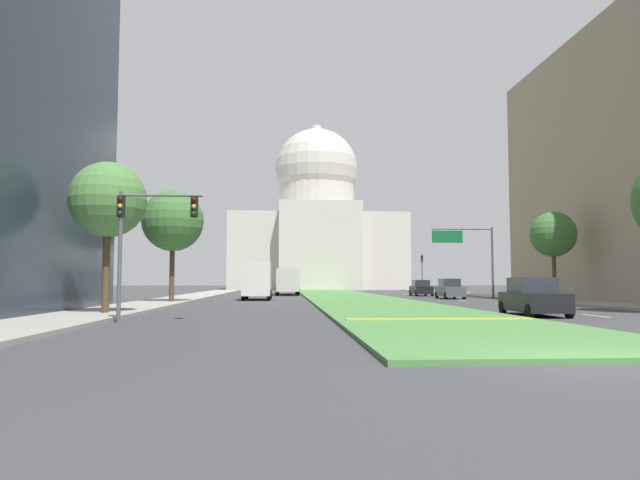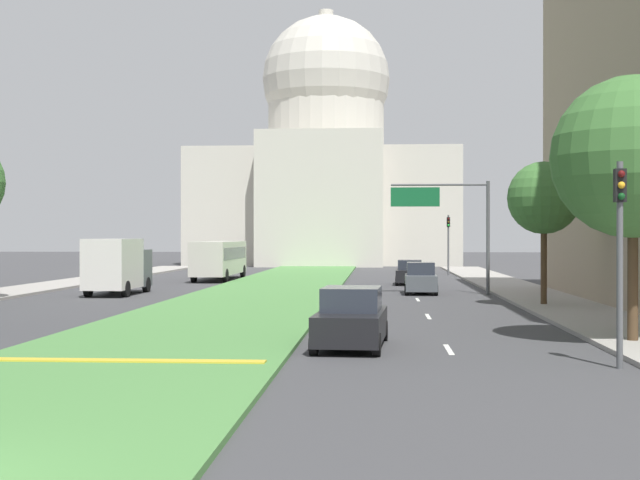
% 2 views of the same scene
% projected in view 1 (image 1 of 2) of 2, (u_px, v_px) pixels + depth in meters
% --- Properties ---
extents(ground_plane, '(260.00, 260.00, 0.00)m').
position_uv_depth(ground_plane, '(342.00, 296.00, 60.05)').
color(ground_plane, '#3D3D3F').
extents(grass_median, '(8.16, 88.16, 0.14)m').
position_uv_depth(grass_median, '(348.00, 297.00, 55.17)').
color(grass_median, '#4C8442').
rests_on(grass_median, ground_plane).
extents(median_curb_nose, '(7.35, 0.50, 0.04)m').
position_uv_depth(median_curb_nose, '(439.00, 319.00, 22.56)').
color(median_curb_nose, gold).
rests_on(median_curb_nose, grass_median).
extents(lane_dashes_right, '(0.16, 44.65, 0.01)m').
position_uv_depth(lane_dashes_right, '(464.00, 301.00, 47.00)').
color(lane_dashes_right, silver).
rests_on(lane_dashes_right, ground_plane).
extents(sidewalk_left, '(4.00, 88.16, 0.15)m').
position_uv_depth(sidewalk_left, '(179.00, 299.00, 49.37)').
color(sidewalk_left, '#9E9991').
rests_on(sidewalk_left, ground_plane).
extents(sidewalk_right, '(4.00, 88.16, 0.15)m').
position_uv_depth(sidewalk_right, '(522.00, 298.00, 51.23)').
color(sidewalk_right, '#9E9991').
rests_on(sidewalk_right, ground_plane).
extents(capitol_building, '(31.82, 24.55, 31.39)m').
position_uv_depth(capitol_building, '(317.00, 226.00, 108.96)').
color(capitol_building, beige).
rests_on(capitol_building, ground_plane).
extents(traffic_light_near_left, '(3.34, 0.35, 5.20)m').
position_uv_depth(traffic_light_near_left, '(142.00, 227.00, 22.85)').
color(traffic_light_near_left, '#515456').
rests_on(traffic_light_near_left, ground_plane).
extents(traffic_light_far_right, '(0.28, 0.35, 5.20)m').
position_uv_depth(traffic_light_far_right, '(422.00, 268.00, 77.92)').
color(traffic_light_far_right, '#515456').
rests_on(traffic_light_far_right, ground_plane).
extents(overhead_guide_sign, '(5.65, 0.20, 6.50)m').
position_uv_depth(overhead_guide_sign, '(469.00, 247.00, 52.07)').
color(overhead_guide_sign, '#515456').
rests_on(overhead_guide_sign, ground_plane).
extents(street_tree_left_near, '(3.61, 3.61, 7.32)m').
position_uv_depth(street_tree_left_near, '(108.00, 200.00, 27.51)').
color(street_tree_left_near, '#4C3823').
rests_on(street_tree_left_near, ground_plane).
extents(street_tree_left_mid, '(4.48, 4.48, 8.26)m').
position_uv_depth(street_tree_left_mid, '(173.00, 221.00, 42.10)').
color(street_tree_left_mid, '#4C3823').
rests_on(street_tree_left_mid, ground_plane).
extents(street_tree_right_mid, '(3.43, 3.43, 6.87)m').
position_uv_depth(street_tree_right_mid, '(553.00, 235.00, 43.67)').
color(street_tree_right_mid, '#4C3823').
rests_on(street_tree_right_mid, ground_plane).
extents(sedan_lead_stopped, '(2.24, 4.70, 1.80)m').
position_uv_depth(sedan_lead_stopped, '(533.00, 298.00, 27.26)').
color(sedan_lead_stopped, black).
rests_on(sedan_lead_stopped, ground_plane).
extents(sedan_midblock, '(1.92, 4.17, 1.83)m').
position_uv_depth(sedan_midblock, '(450.00, 289.00, 52.32)').
color(sedan_midblock, '#4C5156').
rests_on(sedan_midblock, ground_plane).
extents(sedan_distant, '(2.12, 4.62, 1.70)m').
position_uv_depth(sedan_distant, '(421.00, 288.00, 62.24)').
color(sedan_distant, black).
rests_on(sedan_distant, ground_plane).
extents(box_truck_delivery, '(2.40, 6.40, 3.20)m').
position_uv_depth(box_truck_delivery, '(257.00, 280.00, 49.27)').
color(box_truck_delivery, '#4C5156').
rests_on(box_truck_delivery, ground_plane).
extents(city_bus, '(2.62, 11.00, 2.95)m').
position_uv_depth(city_bus, '(287.00, 279.00, 66.87)').
color(city_bus, beige).
rests_on(city_bus, ground_plane).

